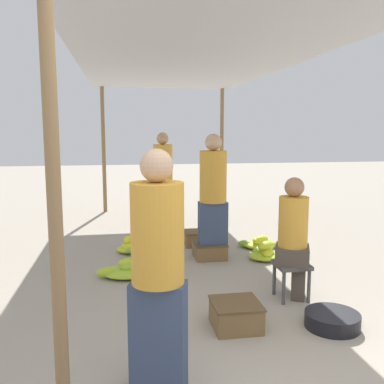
# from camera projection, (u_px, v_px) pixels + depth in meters

# --- Properties ---
(canopy_post_front_left) EXTENTS (0.08, 0.08, 2.67)m
(canopy_post_front_left) POSITION_uv_depth(u_px,v_px,m) (55.00, 210.00, 2.30)
(canopy_post_front_left) COLOR olive
(canopy_post_front_left) RESTS_ON ground
(canopy_post_back_left) EXTENTS (0.08, 0.08, 2.67)m
(canopy_post_back_left) POSITION_uv_depth(u_px,v_px,m) (104.00, 150.00, 9.14)
(canopy_post_back_left) COLOR olive
(canopy_post_back_left) RESTS_ON ground
(canopy_post_back_right) EXTENTS (0.08, 0.08, 2.67)m
(canopy_post_back_right) POSITION_uv_depth(u_px,v_px,m) (222.00, 149.00, 9.56)
(canopy_post_back_right) COLOR olive
(canopy_post_back_right) RESTS_ON ground
(canopy_tarp) EXTENTS (2.99, 7.40, 0.04)m
(canopy_tarp) POSITION_uv_depth(u_px,v_px,m) (189.00, 60.00, 5.74)
(canopy_tarp) COLOR #B2B2B7
(canopy_tarp) RESTS_ON canopy_post_front_left
(vendor_foreground) EXTENTS (0.44, 0.44, 1.65)m
(vendor_foreground) POSITION_uv_depth(u_px,v_px,m) (158.00, 269.00, 2.81)
(vendor_foreground) COLOR #384766
(vendor_foreground) RESTS_ON ground
(stool) EXTENTS (0.34, 0.34, 0.39)m
(stool) POSITION_uv_depth(u_px,v_px,m) (292.00, 270.00, 4.47)
(stool) COLOR #4C4C4C
(stool) RESTS_ON ground
(vendor_seated) EXTENTS (0.45, 0.45, 1.29)m
(vendor_seated) POSITION_uv_depth(u_px,v_px,m) (294.00, 237.00, 4.43)
(vendor_seated) COLOR #4C4238
(vendor_seated) RESTS_ON ground
(basin_black) EXTENTS (0.49, 0.49, 0.14)m
(basin_black) POSITION_uv_depth(u_px,v_px,m) (332.00, 320.00, 3.84)
(basin_black) COLOR black
(basin_black) RESTS_ON ground
(banana_pile_left_0) EXTENTS (0.50, 0.52, 0.22)m
(banana_pile_left_0) POSITION_uv_depth(u_px,v_px,m) (133.00, 247.00, 6.20)
(banana_pile_left_0) COLOR yellow
(banana_pile_left_0) RESTS_ON ground
(banana_pile_left_1) EXTENTS (0.74, 0.58, 0.22)m
(banana_pile_left_1) POSITION_uv_depth(u_px,v_px,m) (129.00, 270.00, 5.22)
(banana_pile_left_1) COLOR yellow
(banana_pile_left_1) RESTS_ON ground
(banana_pile_right_0) EXTENTS (0.45, 0.55, 0.26)m
(banana_pile_right_0) POSITION_uv_depth(u_px,v_px,m) (265.00, 252.00, 5.91)
(banana_pile_right_0) COLOR #97C131
(banana_pile_right_0) RESTS_ON ground
(banana_pile_right_1) EXTENTS (0.65, 0.48, 0.21)m
(banana_pile_right_1) POSITION_uv_depth(u_px,v_px,m) (259.00, 243.00, 6.44)
(banana_pile_right_1) COLOR #9AC231
(banana_pile_right_1) RESTS_ON ground
(banana_pile_right_2) EXTENTS (0.60, 0.47, 0.23)m
(banana_pile_right_2) POSITION_uv_depth(u_px,v_px,m) (215.00, 214.00, 8.64)
(banana_pile_right_2) COLOR #BED02A
(banana_pile_right_2) RESTS_ON ground
(crate_near) EXTENTS (0.44, 0.44, 0.21)m
(crate_near) POSITION_uv_depth(u_px,v_px,m) (210.00, 250.00, 5.94)
(crate_near) COLOR brown
(crate_near) RESTS_ON ground
(crate_mid) EXTENTS (0.43, 0.43, 0.24)m
(crate_mid) POSITION_uv_depth(u_px,v_px,m) (236.00, 315.00, 3.83)
(crate_mid) COLOR brown
(crate_mid) RESTS_ON ground
(crate_far) EXTENTS (0.39, 0.39, 0.22)m
(crate_far) POSITION_uv_depth(u_px,v_px,m) (197.00, 238.00, 6.59)
(crate_far) COLOR olive
(crate_far) RESTS_ON ground
(shopper_walking_mid) EXTENTS (0.38, 0.36, 1.71)m
(shopper_walking_mid) POSITION_uv_depth(u_px,v_px,m) (213.00, 195.00, 5.77)
(shopper_walking_mid) COLOR #384766
(shopper_walking_mid) RESTS_ON ground
(shopper_walking_far) EXTENTS (0.45, 0.45, 1.72)m
(shopper_walking_far) POSITION_uv_depth(u_px,v_px,m) (163.00, 176.00, 8.10)
(shopper_walking_far) COLOR #2D2D33
(shopper_walking_far) RESTS_ON ground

